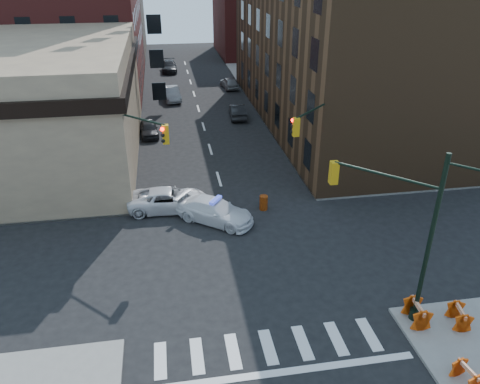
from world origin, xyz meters
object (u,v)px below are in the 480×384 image
object	(u,v)px
parked_car_wfar	(172,94)
barrel_road	(264,203)
parked_car_wnear	(149,129)
parked_car_enear	(237,111)
barricade_nw_a	(99,199)
barricade_se_a	(417,313)
pickup	(169,200)
police_car	(215,211)
pedestrian_b	(69,185)
pedestrian_a	(86,188)
barrel_bank	(163,198)

from	to	relation	value
parked_car_wfar	barrel_road	bearing A→B (deg)	-86.06
parked_car_wnear	parked_car_enear	distance (m)	9.60
barricade_nw_a	parked_car_wnear	bearing A→B (deg)	87.45
parked_car_wnear	parked_car_enear	xyz separation A→B (m)	(8.78, 3.90, 0.05)
parked_car_wnear	parked_car_enear	bearing A→B (deg)	18.91
parked_car_enear	barricade_se_a	distance (m)	30.89
parked_car_wfar	barrel_road	distance (m)	27.19
parked_car_enear	pickup	bearing A→B (deg)	71.51
police_car	parked_car_wfar	bearing A→B (deg)	39.83
parked_car_wnear	parked_car_enear	world-z (taller)	parked_car_enear
pedestrian_b	barricade_nw_a	distance (m)	2.64
parked_car_enear	barrel_road	bearing A→B (deg)	89.50
police_car	barricade_nw_a	world-z (taller)	police_car
police_car	parked_car_wnear	bearing A→B (deg)	50.57
pedestrian_a	barricade_se_a	xyz separation A→B (m)	(15.83, -14.44, -0.36)
pedestrian_a	barricade_se_a	distance (m)	21.43
barrel_bank	pickup	bearing A→B (deg)	-65.50
police_car	barrel_bank	distance (m)	4.15
pickup	parked_car_wfar	xyz separation A→B (m)	(1.07, 25.77, 0.04)
barrel_road	barricade_nw_a	size ratio (longest dim) A/B	0.81
pedestrian_b	pickup	bearing A→B (deg)	-41.11
police_car	parked_car_enear	distance (m)	20.75
police_car	barricade_nw_a	size ratio (longest dim) A/B	4.17
barrel_bank	barricade_se_a	size ratio (longest dim) A/B	0.72
parked_car_wfar	parked_car_enear	xyz separation A→B (m)	(6.33, -7.51, -0.05)
police_car	barrel_bank	world-z (taller)	police_car
parked_car_wfar	pedestrian_a	world-z (taller)	pedestrian_a
barrel_road	parked_car_wnear	bearing A→B (deg)	115.81
parked_car_wfar	barrel_road	world-z (taller)	parked_car_wfar
parked_car_enear	barrel_road	xyz separation A→B (m)	(-1.37, -19.22, -0.22)
barricade_se_a	barricade_nw_a	xyz separation A→B (m)	(-14.98, 13.56, -0.06)
barricade_se_a	pickup	bearing A→B (deg)	44.01
parked_car_wnear	barricade_nw_a	bearing A→B (deg)	-108.23
parked_car_wfar	police_car	bearing A→B (deg)	-93.10
pedestrian_b	barricade_se_a	xyz separation A→B (m)	(17.03, -15.18, -0.30)
parked_car_wfar	pedestrian_a	xyz separation A→B (m)	(-6.42, -23.81, 0.26)
police_car	parked_car_enear	bearing A→B (deg)	23.42
police_car	pedestrian_b	bearing A→B (deg)	99.73
pedestrian_a	barricade_nw_a	xyz separation A→B (m)	(0.85, -0.88, -0.42)
barricade_nw_a	police_car	bearing A→B (deg)	-12.17
pedestrian_a	barricade_se_a	size ratio (longest dim) A/B	1.29
pickup	parked_car_enear	distance (m)	19.70
parked_car_enear	pedestrian_b	world-z (taller)	pedestrian_b
barrel_bank	barricade_nw_a	xyz separation A→B (m)	(-4.14, 0.31, 0.11)
parked_car_wnear	barricade_nw_a	xyz separation A→B (m)	(-3.11, -13.27, -0.06)
parked_car_wfar	pedestrian_b	world-z (taller)	pedestrian_b
pedestrian_b	barricade_se_a	bearing A→B (deg)	-60.40
barrel_bank	barricade_se_a	distance (m)	17.13
barrel_road	barricade_se_a	xyz separation A→B (m)	(4.45, -11.52, 0.18)
police_car	barrel_bank	size ratio (longest dim) A/B	5.07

